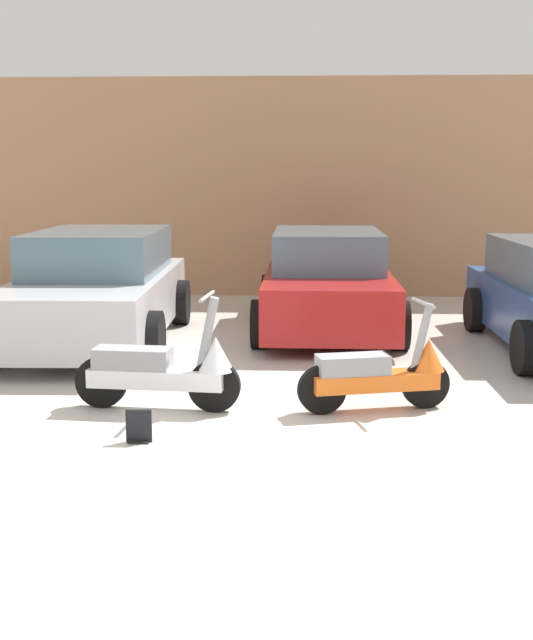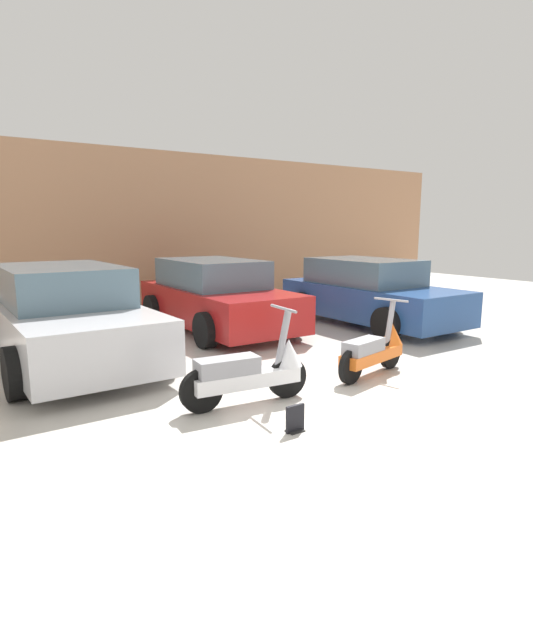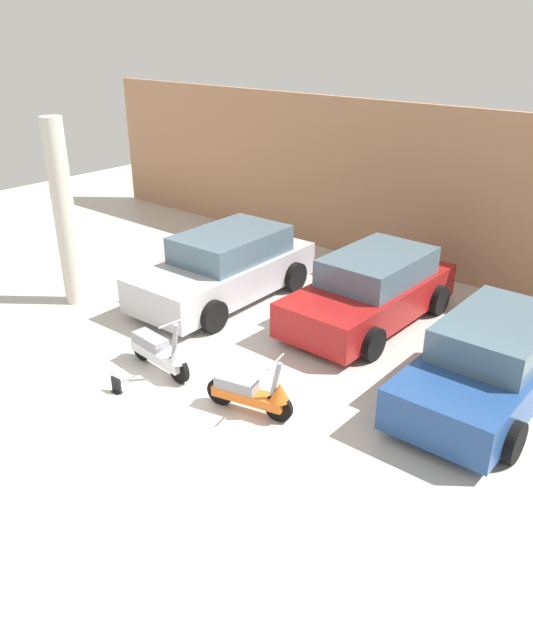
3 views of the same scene
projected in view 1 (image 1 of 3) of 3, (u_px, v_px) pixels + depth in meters
name	position (u px, v px, depth m)	size (l,w,h in m)	color
ground_plane	(248.00, 433.00, 6.43)	(28.00, 28.00, 0.00)	beige
wall_back	(276.00, 188.00, 13.39)	(19.60, 0.12, 3.61)	tan
scooter_front_left	(164.00, 369.00, 7.02)	(1.49, 0.53, 1.04)	black
scooter_front_right	(381.00, 373.00, 7.01)	(1.36, 0.60, 0.96)	black
car_rear_left	(98.00, 289.00, 9.84)	(2.02, 4.05, 1.36)	#B7B7BC
car_rear_center	(327.00, 283.00, 10.65)	(1.88, 3.85, 1.30)	maroon
placard_near_left_scooter	(139.00, 428.00, 6.21)	(0.20, 0.13, 0.26)	black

